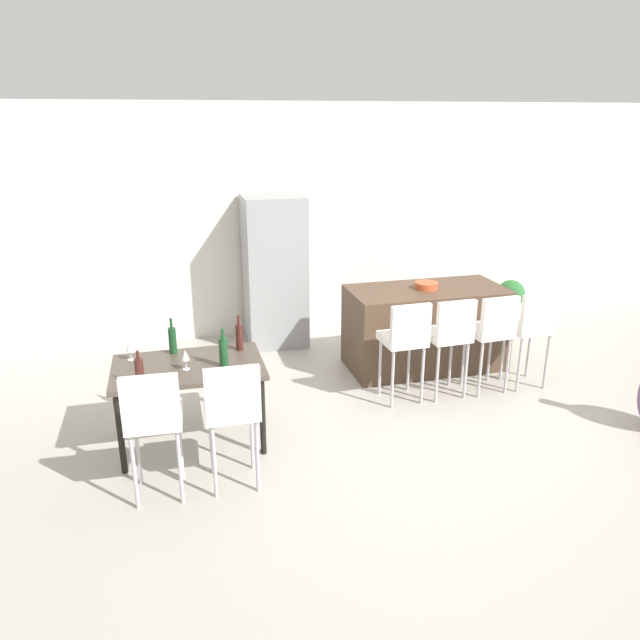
% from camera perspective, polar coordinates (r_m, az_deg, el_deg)
% --- Properties ---
extents(ground_plane, '(10.00, 10.00, 0.00)m').
position_cam_1_polar(ground_plane, '(5.88, 9.61, -8.95)').
color(ground_plane, '#ADA89E').
extents(back_wall, '(10.00, 0.12, 2.90)m').
position_cam_1_polar(back_wall, '(7.88, 2.05, 9.62)').
color(back_wall, silver).
rests_on(back_wall, ground_plane).
extents(kitchen_island, '(1.74, 0.83, 0.92)m').
position_cam_1_polar(kitchen_island, '(6.83, 10.02, -0.73)').
color(kitchen_island, '#4C3828').
rests_on(kitchen_island, ground_plane).
extents(bar_chair_left, '(0.41, 0.41, 1.05)m').
position_cam_1_polar(bar_chair_left, '(5.84, 8.17, -1.56)').
color(bar_chair_left, white).
rests_on(bar_chair_left, ground_plane).
extents(bar_chair_middle, '(0.41, 0.41, 1.05)m').
position_cam_1_polar(bar_chair_middle, '(6.04, 12.32, -1.14)').
color(bar_chair_middle, white).
rests_on(bar_chair_middle, ground_plane).
extents(bar_chair_right, '(0.43, 0.43, 1.05)m').
position_cam_1_polar(bar_chair_right, '(6.25, 16.16, -0.75)').
color(bar_chair_right, white).
rests_on(bar_chair_right, ground_plane).
extents(bar_chair_far, '(0.40, 0.40, 1.05)m').
position_cam_1_polar(bar_chair_far, '(6.49, 19.64, -0.39)').
color(bar_chair_far, white).
rests_on(bar_chair_far, ground_plane).
extents(dining_table, '(1.25, 0.79, 0.74)m').
position_cam_1_polar(dining_table, '(5.18, -12.47, -4.99)').
color(dining_table, '#4C4238').
rests_on(dining_table, ground_plane).
extents(dining_chair_near, '(0.42, 0.42, 1.05)m').
position_cam_1_polar(dining_chair_near, '(4.48, -15.70, -8.74)').
color(dining_chair_near, white).
rests_on(dining_chair_near, ground_plane).
extents(dining_chair_far, '(0.41, 0.41, 1.05)m').
position_cam_1_polar(dining_chair_far, '(4.49, -8.41, -8.12)').
color(dining_chair_far, white).
rests_on(dining_chair_far, ground_plane).
extents(wine_bottle_inner, '(0.07, 0.07, 0.32)m').
position_cam_1_polar(wine_bottle_inner, '(5.39, -13.95, -1.86)').
color(wine_bottle_inner, '#194723').
rests_on(wine_bottle_inner, dining_table).
extents(wine_bottle_end, '(0.07, 0.07, 0.34)m').
position_cam_1_polar(wine_bottle_end, '(5.01, -9.23, -3.01)').
color(wine_bottle_end, '#194723').
rests_on(wine_bottle_end, dining_table).
extents(wine_bottle_near, '(0.07, 0.07, 0.29)m').
position_cam_1_polar(wine_bottle_near, '(4.82, -16.91, -4.76)').
color(wine_bottle_near, '#471E19').
rests_on(wine_bottle_near, dining_table).
extents(wine_bottle_left, '(0.07, 0.07, 0.33)m').
position_cam_1_polar(wine_bottle_left, '(5.35, -7.75, -1.58)').
color(wine_bottle_left, '#471E19').
rests_on(wine_bottle_left, dining_table).
extents(wine_glass_middle, '(0.07, 0.07, 0.17)m').
position_cam_1_polar(wine_glass_middle, '(5.02, -12.78, -3.34)').
color(wine_glass_middle, silver).
rests_on(wine_glass_middle, dining_table).
extents(wine_glass_right, '(0.07, 0.07, 0.17)m').
position_cam_1_polar(wine_glass_right, '(5.34, -17.77, -2.43)').
color(wine_glass_right, silver).
rests_on(wine_glass_right, dining_table).
extents(refrigerator, '(0.72, 0.68, 1.84)m').
position_cam_1_polar(refrigerator, '(7.35, -4.38, 4.67)').
color(refrigerator, '#939699').
rests_on(refrigerator, ground_plane).
extents(fruit_bowl, '(0.25, 0.25, 0.07)m').
position_cam_1_polar(fruit_bowl, '(6.68, 10.17, 3.27)').
color(fruit_bowl, '#C6512D').
rests_on(fruit_bowl, kitchen_island).
extents(potted_plant, '(0.38, 0.38, 0.58)m').
position_cam_1_polar(potted_plant, '(8.70, 17.78, 2.09)').
color(potted_plant, '#38383D').
rests_on(potted_plant, ground_plane).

